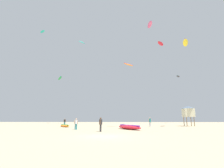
# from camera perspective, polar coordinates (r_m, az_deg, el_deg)

# --- Properties ---
(ground_plane) EXTENTS (120.00, 120.00, 0.00)m
(ground_plane) POSITION_cam_1_polar(r_m,az_deg,el_deg) (15.91, -2.38, -17.16)
(ground_plane) COLOR #C6B28C
(person_foreground) EXTENTS (0.39, 0.55, 1.71)m
(person_foreground) POSITION_cam_1_polar(r_m,az_deg,el_deg) (21.27, -3.84, -13.02)
(person_foreground) COLOR #2D2D33
(person_foreground) RESTS_ON ground
(person_midground) EXTENTS (0.57, 0.40, 1.78)m
(person_midground) POSITION_cam_1_polar(r_m,az_deg,el_deg) (33.91, 12.64, -12.12)
(person_midground) COLOR silver
(person_midground) RESTS_ON ground
(person_left) EXTENTS (0.50, 0.35, 1.54)m
(person_left) POSITION_cam_1_polar(r_m,az_deg,el_deg) (41.56, -15.60, -12.00)
(person_left) COLOR teal
(person_left) RESTS_ON ground
(person_right) EXTENTS (0.52, 0.36, 1.60)m
(person_right) POSITION_cam_1_polar(r_m,az_deg,el_deg) (25.48, -12.00, -12.69)
(person_right) COLOR teal
(person_right) RESTS_ON ground
(kite_grounded_near) EXTENTS (4.00, 5.52, 0.65)m
(kite_grounded_near) POSITION_cam_1_polar(r_m,az_deg,el_deg) (25.72, 5.76, -14.24)
(kite_grounded_near) COLOR red
(kite_grounded_near) RESTS_ON ground
(kite_grounded_mid) EXTENTS (3.17, 3.74, 0.50)m
(kite_grounded_mid) POSITION_cam_1_polar(r_m,az_deg,el_deg) (34.01, -15.59, -13.35)
(kite_grounded_mid) COLOR orange
(kite_grounded_mid) RESTS_ON ground
(lifeguard_tower) EXTENTS (2.30, 2.30, 4.15)m
(lifeguard_tower) POSITION_cam_1_polar(r_m,az_deg,el_deg) (39.40, 24.19, -8.34)
(lifeguard_tower) COLOR #8C704C
(lifeguard_tower) RESTS_ON ground
(kite_aloft_0) EXTENTS (2.78, 3.22, 0.73)m
(kite_aloft_0) POSITION_cam_1_polar(r_m,az_deg,el_deg) (52.02, 16.01, 12.93)
(kite_aloft_0) COLOR red
(kite_aloft_1) EXTENTS (2.12, 2.43, 0.65)m
(kite_aloft_1) POSITION_cam_1_polar(r_m,az_deg,el_deg) (54.21, -10.11, 13.68)
(kite_aloft_1) COLOR #19B29E
(kite_aloft_2) EXTENTS (2.60, 3.87, 0.78)m
(kite_aloft_2) POSITION_cam_1_polar(r_m,az_deg,el_deg) (39.45, 23.44, 12.60)
(kite_aloft_2) COLOR yellow
(kite_aloft_3) EXTENTS (1.26, 3.75, 0.88)m
(kite_aloft_3) POSITION_cam_1_polar(r_m,az_deg,el_deg) (51.05, 12.56, 18.90)
(kite_aloft_3) COLOR #E5598C
(kite_aloft_4) EXTENTS (2.45, 2.31, 0.56)m
(kite_aloft_4) POSITION_cam_1_polar(r_m,az_deg,el_deg) (34.36, 5.56, 6.51)
(kite_aloft_4) COLOR orange
(kite_aloft_5) EXTENTS (2.97, 4.60, 1.15)m
(kite_aloft_5) POSITION_cam_1_polar(r_m,az_deg,el_deg) (60.35, -17.08, 1.90)
(kite_aloft_5) COLOR green
(kite_aloft_6) EXTENTS (2.16, 2.75, 0.35)m
(kite_aloft_6) POSITION_cam_1_polar(r_m,az_deg,el_deg) (60.29, 21.30, 2.43)
(kite_aloft_6) COLOR #2D2D33
(kite_aloft_7) EXTENTS (1.88, 1.76, 0.25)m
(kite_aloft_7) POSITION_cam_1_polar(r_m,az_deg,el_deg) (48.03, -22.30, 15.98)
(kite_aloft_7) COLOR #19B29E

